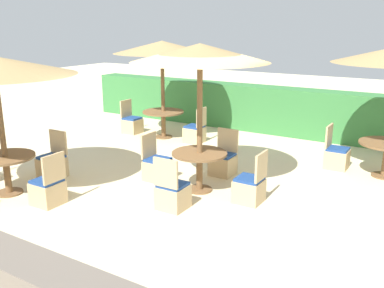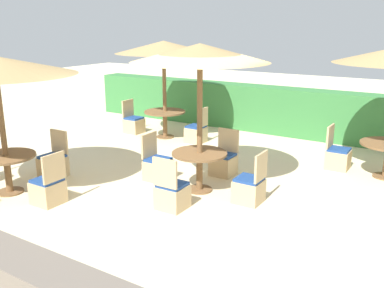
{
  "view_description": "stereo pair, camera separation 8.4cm",
  "coord_description": "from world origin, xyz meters",
  "px_view_note": "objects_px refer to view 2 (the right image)",
  "views": [
    {
      "loc": [
        3.89,
        -5.77,
        3.01
      ],
      "look_at": [
        0.0,
        0.6,
        0.9
      ],
      "focal_mm": 40.0,
      "sensor_mm": 36.0,
      "label": 1
    },
    {
      "loc": [
        3.96,
        -5.73,
        3.01
      ],
      "look_at": [
        0.0,
        0.6,
        0.9
      ],
      "focal_mm": 40.0,
      "sensor_mm": 36.0,
      "label": 2
    }
  ],
  "objects_px": {
    "parasol_back_left": "(164,48)",
    "parasol_center": "(200,54)",
    "round_table_front_left": "(7,164)",
    "patio_chair_center_west": "(157,167)",
    "patio_chair_back_left_east": "(196,133)",
    "round_table_center": "(199,161)",
    "patio_chair_center_north": "(224,162)",
    "patio_chair_back_left_west": "(134,124)",
    "round_table_back_left": "(165,116)",
    "patio_chair_back_right_west": "(338,157)",
    "patio_chair_front_left_east": "(48,189)",
    "patio_chair_front_left_north": "(54,164)",
    "patio_chair_center_south": "(172,194)",
    "patio_chair_center_east": "(250,188)"
  },
  "relations": [
    {
      "from": "round_table_center",
      "to": "patio_chair_center_east",
      "type": "bearing_deg",
      "value": -0.79
    },
    {
      "from": "patio_chair_front_left_north",
      "to": "parasol_center",
      "type": "distance_m",
      "value": 3.79
    },
    {
      "from": "round_table_front_left",
      "to": "patio_chair_center_east",
      "type": "xyz_separation_m",
      "value": [
        3.93,
        1.94,
        -0.3
      ]
    },
    {
      "from": "patio_chair_back_left_west",
      "to": "patio_chair_center_north",
      "type": "xyz_separation_m",
      "value": [
        3.82,
        -1.75,
        0.0
      ]
    },
    {
      "from": "parasol_back_left",
      "to": "patio_chair_center_west",
      "type": "bearing_deg",
      "value": -57.15
    },
    {
      "from": "round_table_center",
      "to": "patio_chair_center_west",
      "type": "bearing_deg",
      "value": 177.42
    },
    {
      "from": "patio_chair_center_south",
      "to": "patio_chair_center_west",
      "type": "bearing_deg",
      "value": 136.26
    },
    {
      "from": "patio_chair_back_left_east",
      "to": "parasol_center",
      "type": "bearing_deg",
      "value": -147.59
    },
    {
      "from": "patio_chair_front_left_east",
      "to": "patio_chair_center_west",
      "type": "bearing_deg",
      "value": -24.51
    },
    {
      "from": "round_table_back_left",
      "to": "patio_chair_back_right_west",
      "type": "relative_size",
      "value": 1.19
    },
    {
      "from": "round_table_center",
      "to": "patio_chair_center_east",
      "type": "distance_m",
      "value": 1.07
    },
    {
      "from": "patio_chair_back_left_east",
      "to": "patio_chair_back_left_west",
      "type": "height_order",
      "value": "same"
    },
    {
      "from": "patio_chair_back_left_west",
      "to": "patio_chair_center_west",
      "type": "bearing_deg",
      "value": 46.39
    },
    {
      "from": "round_table_front_left",
      "to": "patio_chair_center_west",
      "type": "bearing_deg",
      "value": 46.33
    },
    {
      "from": "patio_chair_back_left_east",
      "to": "patio_chair_back_right_west",
      "type": "xyz_separation_m",
      "value": [
        3.66,
        -0.19,
        0.0
      ]
    },
    {
      "from": "patio_chair_back_left_west",
      "to": "round_table_center",
      "type": "relative_size",
      "value": 0.92
    },
    {
      "from": "round_table_center",
      "to": "patio_chair_back_left_west",
      "type": "bearing_deg",
      "value": 144.37
    },
    {
      "from": "round_table_back_left",
      "to": "patio_chair_center_west",
      "type": "xyz_separation_m",
      "value": [
        1.79,
        -2.77,
        -0.32
      ]
    },
    {
      "from": "patio_chair_back_left_west",
      "to": "patio_chair_front_left_east",
      "type": "bearing_deg",
      "value": 22.83
    },
    {
      "from": "patio_chair_back_left_west",
      "to": "patio_chair_center_south",
      "type": "bearing_deg",
      "value": 46.35
    },
    {
      "from": "patio_chair_back_left_west",
      "to": "patio_chair_back_right_west",
      "type": "xyz_separation_m",
      "value": [
        5.71,
        -0.12,
        0.0
      ]
    },
    {
      "from": "patio_chair_center_east",
      "to": "patio_chair_back_left_west",
      "type": "bearing_deg",
      "value": 60.37
    },
    {
      "from": "parasol_back_left",
      "to": "patio_chair_back_left_west",
      "type": "xyz_separation_m",
      "value": [
        -1.06,
        -0.06,
        -2.14
      ]
    },
    {
      "from": "round_table_center",
      "to": "patio_chair_center_north",
      "type": "height_order",
      "value": "patio_chair_center_north"
    },
    {
      "from": "round_table_center",
      "to": "patio_chair_center_north",
      "type": "distance_m",
      "value": 1.06
    },
    {
      "from": "parasol_back_left",
      "to": "patio_chair_center_north",
      "type": "relative_size",
      "value": 2.77
    },
    {
      "from": "round_table_back_left",
      "to": "patio_chair_front_left_north",
      "type": "bearing_deg",
      "value": -91.76
    },
    {
      "from": "patio_chair_front_left_north",
      "to": "patio_chair_back_right_west",
      "type": "relative_size",
      "value": 1.0
    },
    {
      "from": "patio_chair_center_south",
      "to": "patio_chair_center_east",
      "type": "relative_size",
      "value": 1.0
    },
    {
      "from": "round_table_front_left",
      "to": "patio_chair_center_north",
      "type": "xyz_separation_m",
      "value": [
        2.88,
        2.96,
        -0.3
      ]
    },
    {
      "from": "round_table_front_left",
      "to": "patio_chair_back_right_west",
      "type": "distance_m",
      "value": 6.63
    },
    {
      "from": "patio_chair_center_north",
      "to": "patio_chair_center_east",
      "type": "height_order",
      "value": "same"
    },
    {
      "from": "parasol_back_left",
      "to": "round_table_center",
      "type": "height_order",
      "value": "parasol_back_left"
    },
    {
      "from": "parasol_center",
      "to": "round_table_front_left",
      "type": "bearing_deg",
      "value": -146.14
    },
    {
      "from": "patio_chair_back_left_east",
      "to": "patio_chair_back_right_west",
      "type": "height_order",
      "value": "same"
    },
    {
      "from": "round_table_front_left",
      "to": "patio_chair_center_north",
      "type": "distance_m",
      "value": 4.14
    },
    {
      "from": "patio_chair_center_north",
      "to": "patio_chair_front_left_north",
      "type": "bearing_deg",
      "value": 33.81
    },
    {
      "from": "patio_chair_front_left_east",
      "to": "round_table_back_left",
      "type": "bearing_deg",
      "value": 10.84
    },
    {
      "from": "round_table_center",
      "to": "patio_chair_center_south",
      "type": "distance_m",
      "value": 0.99
    },
    {
      "from": "round_table_center",
      "to": "patio_chair_center_north",
      "type": "xyz_separation_m",
      "value": [
        -0.03,
        1.01,
        -0.31
      ]
    },
    {
      "from": "patio_chair_front_left_north",
      "to": "round_table_center",
      "type": "bearing_deg",
      "value": -162.51
    },
    {
      "from": "patio_chair_back_left_west",
      "to": "parasol_center",
      "type": "relative_size",
      "value": 0.35
    },
    {
      "from": "patio_chair_back_left_east",
      "to": "round_table_back_left",
      "type": "bearing_deg",
      "value": 90.6
    },
    {
      "from": "patio_chair_back_left_west",
      "to": "round_table_front_left",
      "type": "bearing_deg",
      "value": 11.32
    },
    {
      "from": "patio_chair_front_left_north",
      "to": "round_table_back_left",
      "type": "distance_m",
      "value": 3.75
    },
    {
      "from": "parasol_back_left",
      "to": "parasol_center",
      "type": "height_order",
      "value": "parasol_center"
    },
    {
      "from": "round_table_back_left",
      "to": "patio_chair_back_left_east",
      "type": "height_order",
      "value": "patio_chair_back_left_east"
    },
    {
      "from": "patio_chair_front_left_north",
      "to": "patio_chair_back_right_west",
      "type": "distance_m",
      "value": 5.95
    },
    {
      "from": "round_table_front_left",
      "to": "patio_chair_front_left_north",
      "type": "bearing_deg",
      "value": 89.99
    },
    {
      "from": "patio_chair_front_left_north",
      "to": "patio_chair_front_left_east",
      "type": "relative_size",
      "value": 1.0
    }
  ]
}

